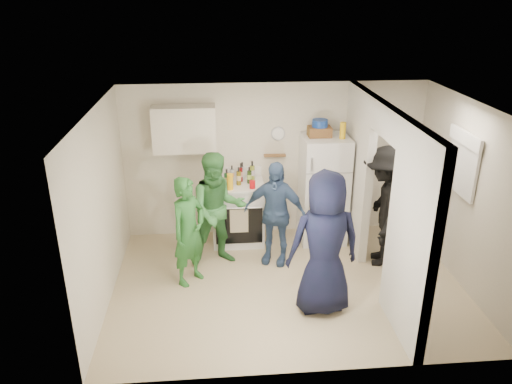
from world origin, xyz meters
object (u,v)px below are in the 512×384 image
Objects in this scene: stove at (238,213)px; blue_bowl at (320,123)px; fridge at (323,189)px; person_green_center at (218,210)px; person_denim at (275,213)px; yellow_cup_stack_top at (343,130)px; person_green_left at (189,231)px; wicker_basket at (319,131)px; person_nook at (383,207)px; person_navy at (324,244)px.

stove is 1.91m from blue_bowl.
stove is at bearing 178.74° from fridge.
person_green_center is 0.83m from person_denim.
yellow_cup_stack_top is at bearing 5.89° from person_green_center.
yellow_cup_stack_top is at bearing -4.69° from stove.
yellow_cup_stack_top is 0.16× the size of person_green_left.
person_green_left is (-2.31, -1.01, -1.07)m from yellow_cup_stack_top.
blue_bowl reaches higher than person_green_center.
blue_bowl is at bearing 0.00° from wicker_basket.
person_nook is (2.07, -0.84, 0.40)m from stove.
person_nook reaches higher than person_green_center.
fridge is 2.36m from person_green_left.
person_navy is at bearing -31.90° from person_nook.
person_navy is at bearing -101.78° from fridge.
wicker_basket is at bearing -17.43° from person_green_left.
stove is at bearing 9.92° from person_green_left.
person_green_left is at bearing -152.00° from fridge.
fridge is 1.00× the size of person_green_center.
person_denim is (-0.76, -0.71, -1.01)m from wicker_basket.
person_nook is (2.39, -0.18, 0.04)m from person_green_center.
person_green_left is at bearing -30.55° from person_navy.
stove is 4.14× the size of blue_bowl.
person_navy is (1.29, -1.27, 0.08)m from person_green_center.
stove is 0.63× the size of person_denim.
person_denim is at bearing -27.70° from person_green_left.
person_denim is (0.83, -0.03, -0.07)m from person_green_center.
yellow_cup_stack_top is 2.21m from person_green_center.
person_green_left is (-1.99, -1.16, -1.15)m from blue_bowl.
person_navy reaches higher than stove.
person_denim is at bearing -53.83° from stove.
person_navy reaches higher than person_denim.
wicker_basket is 1.46× the size of blue_bowl.
fridge is at bearing 59.45° from person_denim.
fridge is at bearing -125.78° from person_nook.
blue_bowl is 0.15× the size of person_denim.
person_green_left is 0.83× the size of person_navy.
person_navy is 1.55m from person_nook.
person_navy reaches higher than person_green_left.
wicker_basket is 0.22× the size of person_denim.
blue_bowl reaches higher than person_denim.
person_green_center is at bearing -156.61° from blue_bowl.
fridge is (1.36, -0.03, 0.37)m from stove.
yellow_cup_stack_top is at bearing -25.11° from blue_bowl.
fridge is 1.94m from person_navy.
person_green_center is at bearing 1.96° from person_green_left.
person_green_left is at bearing -138.20° from person_denim.
blue_bowl is (1.26, 0.02, 1.43)m from stove.
yellow_cup_stack_top is at bearing -132.51° from person_nook.
blue_bowl reaches higher than wicker_basket.
blue_bowl is at bearing 65.01° from person_denim.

